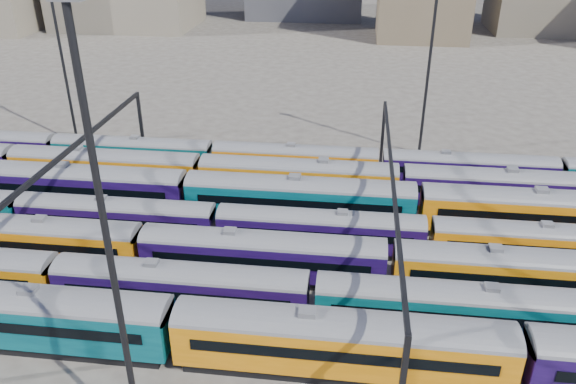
# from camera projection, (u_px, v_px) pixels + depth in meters

# --- Properties ---
(ground) EXTENTS (500.00, 500.00, 0.00)m
(ground) POSITION_uv_depth(u_px,v_px,m) (277.00, 247.00, 52.23)
(ground) COLOR #3F3A35
(ground) RESTS_ON ground
(rake_0) EXTENTS (136.81, 3.33, 5.63)m
(rake_0) POSITION_uv_depth(u_px,v_px,m) (522.00, 353.00, 35.67)
(rake_0) COLOR black
(rake_0) RESTS_ON ground
(rake_1) EXTENTS (140.73, 2.94, 4.95)m
(rake_1) POSITION_uv_depth(u_px,v_px,m) (181.00, 283.00, 42.86)
(rake_1) COLOR black
(rake_1) RESTS_ON ground
(rake_2) EXTENTS (125.12, 3.05, 5.14)m
(rake_2) POSITION_uv_depth(u_px,v_px,m) (390.00, 260.00, 45.49)
(rake_2) COLOR black
(rake_2) RESTS_ON ground
(rake_3) EXTENTS (134.14, 2.80, 4.71)m
(rake_3) POSITION_uv_depth(u_px,v_px,m) (320.00, 226.00, 50.66)
(rake_3) COLOR black
(rake_3) RESTS_ON ground
(rake_4) EXTENTS (160.37, 3.35, 5.66)m
(rake_4) POSITION_uv_depth(u_px,v_px,m) (300.00, 195.00, 55.11)
(rake_4) COLOR black
(rake_4) RESTS_ON ground
(rake_5) EXTENTS (128.69, 3.14, 5.29)m
(rake_5) POSITION_uv_depth(u_px,v_px,m) (200.00, 169.00, 60.87)
(rake_5) COLOR black
(rake_5) RESTS_ON ground
(rake_6) EXTENTS (115.89, 2.83, 4.75)m
(rake_6) POSITION_uv_depth(u_px,v_px,m) (212.00, 154.00, 65.39)
(rake_6) COLOR black
(rake_6) RESTS_ON ground
(gantry_1) EXTENTS (0.35, 40.35, 8.03)m
(gantry_1) POSITION_uv_depth(u_px,v_px,m) (60.00, 169.00, 51.31)
(gantry_1) COLOR black
(gantry_1) RESTS_ON ground
(gantry_2) EXTENTS (0.35, 40.35, 8.03)m
(gantry_2) POSITION_uv_depth(u_px,v_px,m) (391.00, 187.00, 48.04)
(gantry_2) COLOR black
(gantry_2) RESTS_ON ground
(mast_1) EXTENTS (1.40, 0.50, 25.60)m
(mast_1) POSITION_uv_depth(u_px,v_px,m) (58.00, 37.00, 68.56)
(mast_1) COLOR black
(mast_1) RESTS_ON ground
(mast_2) EXTENTS (1.40, 0.50, 25.60)m
(mast_2) POSITION_uv_depth(u_px,v_px,m) (107.00, 241.00, 26.97)
(mast_2) COLOR black
(mast_2) RESTS_ON ground
(mast_3) EXTENTS (1.40, 0.50, 25.60)m
(mast_3) POSITION_uv_depth(u_px,v_px,m) (432.00, 43.00, 65.42)
(mast_3) COLOR black
(mast_3) RESTS_ON ground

